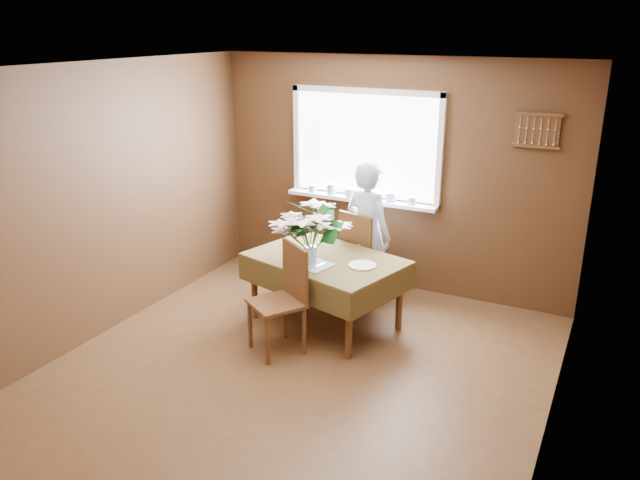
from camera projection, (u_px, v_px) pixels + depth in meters
The scene contains 15 objects.
floor at pixel (290, 378), 5.20m from camera, with size 4.50×4.50×0.00m, color #4E301B.
ceiling at pixel (285, 69), 4.38m from camera, with size 4.50×4.50×0.00m, color white.
wall_back at pixel (391, 176), 6.69m from camera, with size 4.00×4.00×0.00m, color brown.
wall_front at pixel (49, 377), 2.89m from camera, with size 4.00×4.00×0.00m, color brown.
wall_left at pixel (96, 204), 5.64m from camera, with size 4.50×4.50×0.00m, color brown.
wall_right at pixel (563, 282), 3.94m from camera, with size 4.50×4.50×0.00m, color brown.
window_assembly at pixel (364, 165), 6.74m from camera, with size 1.72×0.20×1.22m.
spoon_rack at pixel (537, 130), 5.85m from camera, with size 0.44×0.05×0.33m.
dining_table at pixel (325, 265), 5.97m from camera, with size 1.63×1.31×0.70m.
chair_far at pixel (362, 254), 6.48m from camera, with size 0.52×0.52×0.99m.
chair_near at pixel (285, 295), 5.51m from camera, with size 0.58×0.58×0.98m.
seated_woman at pixel (368, 234), 6.38m from camera, with size 0.56×0.37×1.52m, color white.
flower_bouquet at pixel (310, 227), 5.71m from camera, with size 0.62×0.62×0.53m.
side_plate at pixel (362, 265), 5.73m from camera, with size 0.25×0.25×0.01m, color white.
table_knife at pixel (318, 266), 5.71m from camera, with size 0.02×0.20×0.00m, color silver.
Camera 1 is at (2.26, -3.94, 2.80)m, focal length 35.00 mm.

